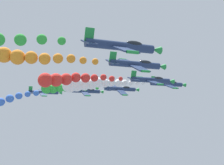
# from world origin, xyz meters

# --- Properties ---
(airplane_lead) EXTENTS (9.18, 10.35, 3.48)m
(airplane_lead) POSITION_xyz_m (0.37, 14.94, 138.59)
(airplane_lead) COLOR navy
(smoke_trail_lead) EXTENTS (3.17, 20.33, 3.76)m
(smoke_trail_lead) POSITION_xyz_m (0.30, -5.82, 137.51)
(smoke_trail_lead) COLOR white
(airplane_left_inner) EXTENTS (8.81, 10.35, 4.38)m
(airplane_left_inner) POSITION_xyz_m (-9.30, 6.20, 137.99)
(airplane_left_inner) COLOR navy
(smoke_trail_left_inner) EXTENTS (2.72, 14.95, 2.68)m
(smoke_trail_left_inner) POSITION_xyz_m (-9.54, -10.41, 137.45)
(smoke_trail_left_inner) COLOR green
(airplane_right_inner) EXTENTS (9.24, 10.35, 3.39)m
(airplane_right_inner) POSITION_xyz_m (8.89, 5.49, 137.89)
(airplane_right_inner) COLOR navy
(smoke_trail_right_inner) EXTENTS (4.70, 16.95, 3.42)m
(smoke_trail_right_inner) POSITION_xyz_m (10.72, -12.96, 136.81)
(smoke_trail_right_inner) COLOR red
(airplane_left_outer) EXTENTS (9.06, 10.35, 3.74)m
(airplane_left_outer) POSITION_xyz_m (-18.45, -1.23, 138.00)
(airplane_left_outer) COLOR navy
(airplane_right_outer) EXTENTS (8.94, 10.35, 4.07)m
(airplane_right_outer) POSITION_xyz_m (19.03, -3.13, 138.66)
(airplane_right_outer) COLOR navy
(airplane_trailing) EXTENTS (9.19, 10.35, 3.46)m
(airplane_trailing) POSITION_xyz_m (-28.10, -11.99, 138.18)
(airplane_trailing) COLOR navy
(airplane_high_slot) EXTENTS (9.00, 10.35, 3.91)m
(airplane_high_slot) POSITION_xyz_m (28.55, -9.85, 138.60)
(airplane_high_slot) COLOR navy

